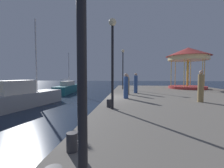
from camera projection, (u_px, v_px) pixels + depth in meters
name	position (u px, v px, depth m)	size (l,w,h in m)	color
ground_plane	(107.00, 108.00, 11.79)	(120.00, 120.00, 0.00)	#162338
quay_dock	(195.00, 104.00, 11.10)	(12.77, 27.86, 0.80)	slate
sailboat_teal	(68.00, 88.00, 21.99)	(2.06, 7.07, 5.66)	#19606B
sailboat_grey	(26.00, 96.00, 12.12)	(2.88, 6.22, 7.08)	gray
carousel	(188.00, 58.00, 19.35)	(5.29, 5.29, 5.09)	#B23333
lamp_post_mid_promenade	(112.00, 48.00, 7.35)	(0.36, 0.36, 4.29)	black
lamp_post_far_end	(123.00, 62.00, 18.40)	(0.36, 0.36, 4.69)	black
bollard_center	(72.00, 142.00, 3.32)	(0.24, 0.24, 0.40)	#2D2D33
bollard_north	(109.00, 103.00, 7.97)	(0.24, 0.24, 0.40)	#2D2D33
person_by_the_water	(136.00, 84.00, 14.42)	(0.34, 0.34, 1.86)	#2D4C8C
person_near_carousel	(127.00, 85.00, 13.42)	(0.34, 0.34, 1.70)	#937A4C
person_mid_promenade	(126.00, 87.00, 11.03)	(0.34, 0.34, 1.78)	#2D4C8C
person_far_corner	(201.00, 87.00, 9.52)	(0.34, 0.34, 1.93)	#937A4C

